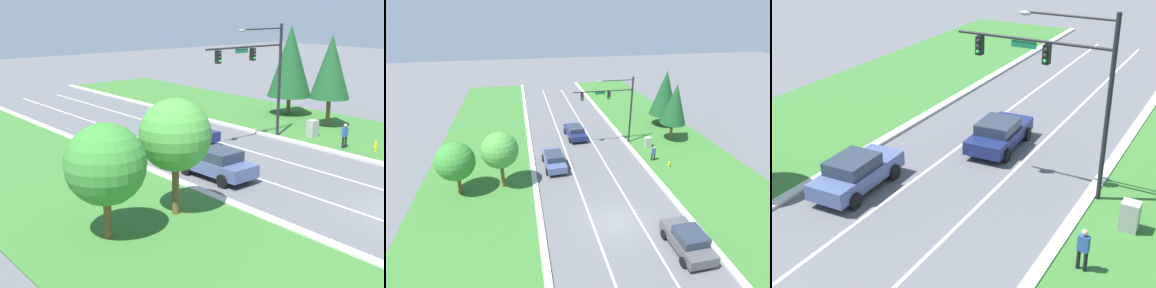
# 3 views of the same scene
# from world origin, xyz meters

# --- Properties ---
(ground_plane) EXTENTS (160.00, 160.00, 0.00)m
(ground_plane) POSITION_xyz_m (0.00, 0.00, 0.00)
(ground_plane) COLOR #5B5B60
(curb_strip_right) EXTENTS (0.50, 90.00, 0.15)m
(curb_strip_right) POSITION_xyz_m (5.65, 0.00, 0.07)
(curb_strip_right) COLOR beige
(curb_strip_right) RESTS_ON ground_plane
(curb_strip_left) EXTENTS (0.50, 90.00, 0.15)m
(curb_strip_left) POSITION_xyz_m (-5.65, 0.00, 0.07)
(curb_strip_left) COLOR beige
(curb_strip_left) RESTS_ON ground_plane
(grass_verge_right) EXTENTS (10.00, 90.00, 0.08)m
(grass_verge_right) POSITION_xyz_m (10.90, 0.00, 0.04)
(grass_verge_right) COLOR #38702D
(grass_verge_right) RESTS_ON ground_plane
(grass_verge_left) EXTENTS (10.00, 90.00, 0.08)m
(grass_verge_left) POSITION_xyz_m (-10.90, 0.00, 0.04)
(grass_verge_left) COLOR #38702D
(grass_verge_left) RESTS_ON ground_plane
(lane_stripe_inner_left) EXTENTS (0.14, 81.00, 0.01)m
(lane_stripe_inner_left) POSITION_xyz_m (-1.80, 0.00, 0.00)
(lane_stripe_inner_left) COLOR white
(lane_stripe_inner_left) RESTS_ON ground_plane
(lane_stripe_inner_right) EXTENTS (0.14, 81.00, 0.01)m
(lane_stripe_inner_right) POSITION_xyz_m (1.80, 0.00, 0.00)
(lane_stripe_inner_right) COLOR white
(lane_stripe_inner_right) RESTS_ON ground_plane
(traffic_signal_mast) EXTENTS (6.84, 0.41, 7.90)m
(traffic_signal_mast) POSITION_xyz_m (4.10, 13.65, 5.23)
(traffic_signal_mast) COLOR black
(traffic_signal_mast) RESTS_ON ground_plane
(graphite_sedan) EXTENTS (2.22, 4.18, 1.64)m
(graphite_sedan) POSITION_xyz_m (3.74, -3.74, 0.83)
(graphite_sedan) COLOR #4C4C51
(graphite_sedan) RESTS_ON ground_plane
(navy_sedan) EXTENTS (2.33, 4.77, 1.54)m
(navy_sedan) POSITION_xyz_m (0.03, 16.43, 0.80)
(navy_sedan) COLOR navy
(navy_sedan) RESTS_ON ground_plane
(slate_blue_sedan) EXTENTS (2.21, 4.73, 1.62)m
(slate_blue_sedan) POSITION_xyz_m (-3.51, 9.43, 0.83)
(slate_blue_sedan) COLOR #475684
(slate_blue_sedan) RESTS_ON ground_plane
(utility_cabinet) EXTENTS (0.70, 0.60, 1.27)m
(utility_cabinet) POSITION_xyz_m (7.71, 11.89, 0.64)
(utility_cabinet) COLOR #9E9E99
(utility_cabinet) RESTS_ON ground_plane
(pedestrian) EXTENTS (0.40, 0.26, 1.69)m
(pedestrian) POSITION_xyz_m (6.90, 8.64, 0.94)
(pedestrian) COLOR black
(pedestrian) RESTS_ON ground_plane
(fire_hydrant) EXTENTS (0.34, 0.20, 0.70)m
(fire_hydrant) POSITION_xyz_m (7.86, 6.94, 0.34)
(fire_hydrant) COLOR gold
(fire_hydrant) RESTS_ON ground_plane
(conifer_near_right_tree) EXTENTS (3.65, 3.65, 7.48)m
(conifer_near_right_tree) POSITION_xyz_m (12.42, 18.21, 4.56)
(conifer_near_right_tree) COLOR brown
(conifer_near_right_tree) RESTS_ON ground_plane
(oak_near_left_tree) EXTENTS (3.20, 3.20, 5.30)m
(oak_near_left_tree) POSITION_xyz_m (-8.45, 6.63, 3.69)
(oak_near_left_tree) COLOR brown
(oak_near_left_tree) RESTS_ON ground_plane
(conifer_far_right_tree) EXTENTS (2.97, 2.97, 7.01)m
(conifer_far_right_tree) POSITION_xyz_m (11.23, 13.25, 4.61)
(conifer_far_right_tree) COLOR brown
(conifer_far_right_tree) RESTS_ON ground_plane
(oak_far_left_tree) EXTENTS (3.27, 3.27, 4.80)m
(oak_far_left_tree) POSITION_xyz_m (-12.11, 6.28, 3.15)
(oak_far_left_tree) COLOR brown
(oak_far_left_tree) RESTS_ON ground_plane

